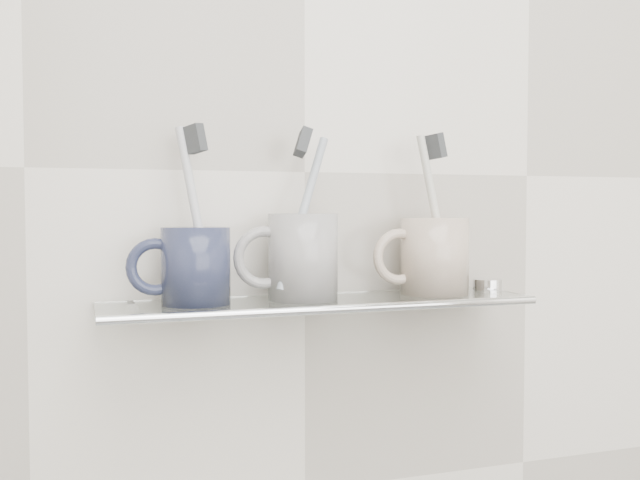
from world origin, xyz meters
name	(u,v)px	position (x,y,z in m)	size (l,w,h in m)	color
wall_back	(305,172)	(0.00, 1.10, 1.25)	(2.50, 2.50, 0.00)	silver
shelf_glass	(321,303)	(0.00, 1.04, 1.10)	(0.50, 0.12, 0.01)	silver
shelf_rail	(337,309)	(0.00, 0.98, 1.10)	(0.01, 0.01, 0.50)	silver
bracket_left	(131,315)	(-0.21, 1.09, 1.09)	(0.02, 0.02, 0.03)	silver
bracket_right	(461,300)	(0.21, 1.09, 1.09)	(0.02, 0.02, 0.03)	silver
mug_left	(196,266)	(-0.14, 1.04, 1.14)	(0.08, 0.08, 0.08)	#20273F
mug_left_handle	(155,267)	(-0.19, 1.04, 1.14)	(0.06, 0.06, 0.01)	#20273F
toothbrush_left	(196,212)	(-0.14, 1.04, 1.20)	(0.01, 0.01, 0.19)	silver
bristles_left	(195,139)	(-0.14, 1.04, 1.28)	(0.01, 0.02, 0.03)	#343638
mug_center	(303,257)	(-0.02, 1.04, 1.15)	(0.08, 0.08, 0.10)	white
mug_center_handle	(264,258)	(-0.07, 1.04, 1.15)	(0.07, 0.07, 0.01)	white
toothbrush_center	(303,212)	(-0.02, 1.04, 1.20)	(0.01, 0.01, 0.19)	#8C9EA9
bristles_center	(303,142)	(-0.02, 1.04, 1.28)	(0.01, 0.02, 0.03)	#343638
mug_right	(435,256)	(0.15, 1.04, 1.15)	(0.08, 0.08, 0.09)	beige
mug_right_handle	(399,257)	(0.10, 1.04, 1.15)	(0.07, 0.07, 0.01)	beige
toothbrush_right	(435,212)	(0.15, 1.04, 1.20)	(0.01, 0.01, 0.19)	beige
bristles_right	(435,146)	(0.15, 1.04, 1.28)	(0.01, 0.02, 0.03)	#343638
chrome_cap	(488,285)	(0.23, 1.04, 1.11)	(0.04, 0.04, 0.02)	silver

